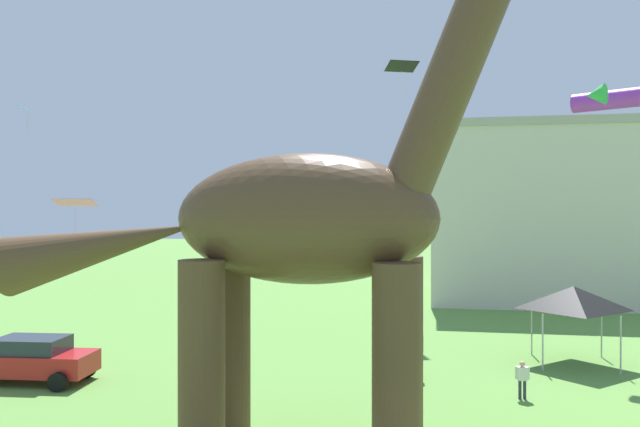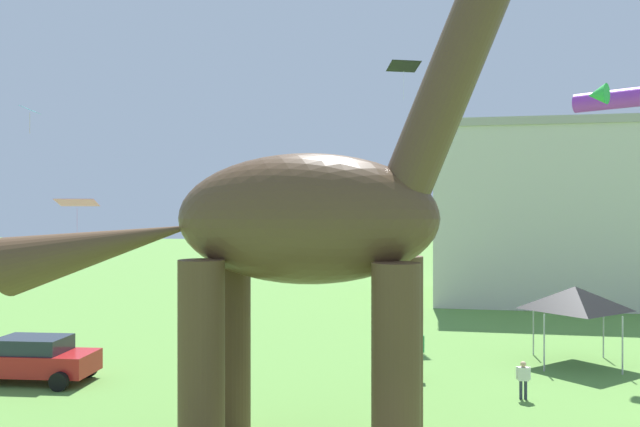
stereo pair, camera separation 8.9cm
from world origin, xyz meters
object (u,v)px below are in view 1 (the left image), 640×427
object	(u,v)px
dinosaur_sculpture	(302,219)
parked_sedan_left	(32,359)
person_photographer	(522,376)
person_watching_child	(414,348)
festival_canopy_tent	(573,298)
kite_apex	(605,99)
kite_near_high	(27,110)
kite_drifting	(75,203)
kite_far_right	(402,66)

from	to	relation	value
dinosaur_sculpture	parked_sedan_left	world-z (taller)	dinosaur_sculpture
person_photographer	person_watching_child	xyz separation A→B (m)	(-3.43, 1.90, 0.36)
parked_sedan_left	festival_canopy_tent	xyz separation A→B (m)	(18.95, 6.11, 1.74)
kite_apex	person_photographer	bearing A→B (deg)	-122.62
kite_apex	kite_near_high	bearing A→B (deg)	169.83
person_photographer	festival_canopy_tent	world-z (taller)	festival_canopy_tent
festival_canopy_tent	person_watching_child	bearing A→B (deg)	-151.52
kite_drifting	kite_near_high	bearing A→B (deg)	137.39
kite_far_right	parked_sedan_left	bearing A→B (deg)	-128.68
kite_apex	dinosaur_sculpture	bearing A→B (deg)	-130.03
kite_apex	kite_far_right	distance (m)	11.92
kite_far_right	kite_apex	bearing A→B (deg)	-42.33
festival_canopy_tent	kite_apex	distance (m)	8.02
person_photographer	festival_canopy_tent	bearing A→B (deg)	-25.37
parked_sedan_left	kite_drifting	size ratio (longest dim) A/B	2.01
person_watching_child	festival_canopy_tent	world-z (taller)	festival_canopy_tent
kite_drifting	kite_near_high	size ratio (longest dim) A/B	1.42
parked_sedan_left	kite_far_right	distance (m)	23.04
person_watching_child	kite_far_right	size ratio (longest dim) A/B	0.85
kite_far_right	kite_near_high	distance (m)	21.00
person_photographer	kite_drifting	size ratio (longest dim) A/B	0.55
kite_drifting	dinosaur_sculpture	bearing A→B (deg)	-40.65
person_photographer	dinosaur_sculpture	bearing A→B (deg)	134.31
kite_apex	kite_far_right	bearing A→B (deg)	137.67
person_photographer	person_watching_child	bearing A→B (deg)	62.14
dinosaur_sculpture	kite_drifting	world-z (taller)	dinosaur_sculpture
person_watching_child	festival_canopy_tent	xyz separation A→B (m)	(6.00, 3.25, 1.47)
parked_sedan_left	kite_apex	distance (m)	23.62
person_watching_child	kite_apex	distance (m)	12.65
festival_canopy_tent	kite_near_high	world-z (taller)	kite_near_high
person_watching_child	kite_drifting	bearing A→B (deg)	-116.11
dinosaur_sculpture	kite_apex	xyz separation A→B (m)	(9.88, 11.76, 4.66)
person_watching_child	festival_canopy_tent	size ratio (longest dim) A/B	0.57
kite_near_high	parked_sedan_left	bearing A→B (deg)	-54.61
kite_far_right	dinosaur_sculpture	bearing A→B (deg)	-94.19
kite_drifting	kite_near_high	xyz separation A→B (m)	(-6.63, 6.10, 5.33)
kite_apex	kite_far_right	xyz separation A→B (m)	(-8.45, 7.70, 3.37)
person_watching_child	kite_far_right	world-z (taller)	kite_far_right
kite_far_right	person_photographer	bearing A→B (deg)	-72.22
festival_canopy_tent	kite_far_right	bearing A→B (deg)	128.71
parked_sedan_left	kite_drifting	distance (m)	8.65
dinosaur_sculpture	person_photographer	xyz separation A→B (m)	(5.89, 5.53, -4.98)
person_photographer	kite_drifting	distance (m)	20.12
dinosaur_sculpture	person_watching_child	distance (m)	9.09
dinosaur_sculpture	person_watching_child	world-z (taller)	dinosaur_sculpture
dinosaur_sculpture	kite_apex	world-z (taller)	dinosaur_sculpture
person_watching_child	kite_near_high	world-z (taller)	kite_near_high
dinosaur_sculpture	kite_apex	distance (m)	16.05
dinosaur_sculpture	parked_sedan_left	size ratio (longest dim) A/B	3.64
person_watching_child	kite_near_high	bearing A→B (deg)	-126.93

